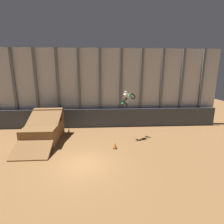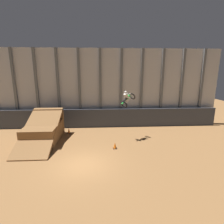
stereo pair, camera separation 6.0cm
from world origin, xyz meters
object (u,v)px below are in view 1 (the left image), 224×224
rider_bike_solo (128,98)px  traffic_cone_near_ramp (115,146)px  dirt_ramp (44,130)px  traffic_cone_arena_edge (69,131)px

rider_bike_solo → traffic_cone_near_ramp: bearing=-72.9°
dirt_ramp → traffic_cone_arena_edge: 2.84m
dirt_ramp → traffic_cone_near_ramp: 7.44m
dirt_ramp → traffic_cone_arena_edge: bearing=40.1°
dirt_ramp → rider_bike_solo: size_ratio=3.80×
rider_bike_solo → traffic_cone_arena_edge: 7.62m
rider_bike_solo → traffic_cone_arena_edge: size_ratio=2.99×
dirt_ramp → traffic_cone_arena_edge: size_ratio=11.33×
traffic_cone_near_ramp → traffic_cone_arena_edge: same height
rider_bike_solo → traffic_cone_near_ramp: rider_bike_solo is taller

